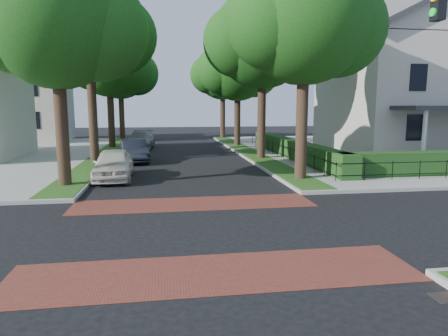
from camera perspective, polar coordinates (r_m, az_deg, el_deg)
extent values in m
plane|color=black|center=(12.09, -3.16, -8.74)|extent=(120.00, 120.00, 0.00)
cube|color=gray|center=(36.94, 25.33, 2.43)|extent=(30.00, 30.00, 0.15)
cube|color=maroon|center=(15.16, -4.32, -5.10)|extent=(9.00, 2.20, 0.01)
cube|color=maroon|center=(9.10, -1.18, -14.75)|extent=(9.00, 2.20, 0.01)
cube|color=#294F16|center=(31.44, 3.34, 2.45)|extent=(1.60, 29.80, 0.02)
cube|color=#294F16|center=(31.08, -16.56, 2.02)|extent=(1.60, 29.80, 0.02)
cylinder|color=black|center=(19.61, 11.13, 9.19)|extent=(0.56, 0.56, 7.35)
sphere|color=#1A3E11|center=(20.02, 11.48, 20.37)|extent=(6.20, 6.20, 6.20)
sphere|color=#1A3E11|center=(20.84, 15.80, 18.63)|extent=(4.65, 4.65, 4.65)
sphere|color=#1A3E11|center=(19.32, 7.06, 20.00)|extent=(4.34, 4.34, 4.34)
sphere|color=#1A3E11|center=(21.59, 10.29, 20.89)|extent=(4.03, 4.03, 4.03)
cylinder|color=black|center=(27.28, 5.42, 9.53)|extent=(0.56, 0.56, 7.70)
sphere|color=#1A3E11|center=(27.63, 5.55, 18.00)|extent=(6.60, 6.60, 6.60)
sphere|color=#1A3E11|center=(28.34, 9.10, 16.88)|extent=(4.95, 4.95, 4.95)
sphere|color=#1A3E11|center=(27.05, 2.09, 17.59)|extent=(4.62, 4.62, 4.62)
sphere|color=#1A3E11|center=(29.32, 4.94, 18.46)|extent=(4.29, 4.29, 4.29)
cylinder|color=black|center=(36.08, 1.92, 8.55)|extent=(0.56, 0.56, 6.65)
sphere|color=#1A3E11|center=(36.23, 1.95, 14.12)|extent=(5.80, 5.80, 5.80)
sphere|color=#1A3E11|center=(36.81, 4.37, 13.39)|extent=(4.35, 4.35, 4.35)
sphere|color=#1A3E11|center=(35.77, -0.34, 13.71)|extent=(4.06, 4.06, 4.06)
sphere|color=#1A3E11|center=(37.72, 1.69, 14.67)|extent=(3.77, 3.77, 3.77)
cylinder|color=black|center=(44.96, -0.19, 8.83)|extent=(0.56, 0.56, 7.00)
sphere|color=#1A3E11|center=(45.11, -0.19, 13.53)|extent=(6.00, 6.00, 6.00)
sphere|color=#1A3E11|center=(45.64, 1.85, 12.97)|extent=(4.50, 4.50, 4.50)
sphere|color=#1A3E11|center=(44.69, -2.11, 13.19)|extent=(4.20, 4.20, 4.20)
sphere|color=#1A3E11|center=(46.64, -0.35, 14.00)|extent=(3.90, 3.90, 3.90)
cylinder|color=black|center=(19.00, -22.32, 8.19)|extent=(0.56, 0.56, 7.00)
sphere|color=#1A3E11|center=(19.36, -23.00, 19.19)|extent=(6.00, 6.00, 6.00)
sphere|color=#1A3E11|center=(19.26, -17.68, 18.30)|extent=(4.50, 4.50, 4.50)
sphere|color=#1A3E11|center=(19.51, -27.58, 17.91)|extent=(4.20, 4.20, 4.20)
sphere|color=#1A3E11|center=(20.87, -21.73, 19.85)|extent=(3.90, 3.90, 3.90)
cylinder|color=black|center=(26.85, -18.35, 9.51)|extent=(0.56, 0.56, 8.05)
sphere|color=#1A3E11|center=(27.27, -18.81, 18.48)|extent=(6.40, 6.40, 6.40)
sphere|color=#1A3E11|center=(27.26, -14.82, 17.80)|extent=(4.80, 4.80, 4.80)
sphere|color=#1A3E11|center=(27.33, -22.32, 17.63)|extent=(4.48, 4.48, 4.48)
sphere|color=#1A3E11|center=(28.89, -18.07, 18.95)|extent=(4.16, 4.16, 4.16)
cylinder|color=black|center=(35.75, -15.89, 8.39)|extent=(0.56, 0.56, 6.86)
sphere|color=#1A3E11|center=(35.93, -16.14, 14.18)|extent=(5.60, 5.60, 5.60)
sphere|color=#1A3E11|center=(36.03, -13.55, 13.62)|extent=(4.20, 4.20, 4.20)
sphere|color=#1A3E11|center=(35.90, -18.44, 13.60)|extent=(3.92, 3.92, 3.92)
sphere|color=#1A3E11|center=(37.35, -15.73, 14.75)|extent=(3.64, 3.64, 3.64)
cylinder|color=black|center=(44.69, -14.45, 8.65)|extent=(0.56, 0.56, 7.14)
sphere|color=#1A3E11|center=(44.86, -14.64, 13.47)|extent=(6.20, 6.20, 6.20)
sphere|color=#1A3E11|center=(44.99, -12.36, 13.02)|extent=(4.65, 4.65, 4.65)
sphere|color=#1A3E11|center=(44.82, -16.67, 13.00)|extent=(4.34, 4.34, 4.34)
sphere|color=#1A3E11|center=(46.43, -14.33, 13.93)|extent=(4.03, 4.03, 4.03)
cube|color=#1B3A14|center=(28.04, 9.69, 2.77)|extent=(1.00, 18.00, 1.20)
cube|color=beige|center=(33.16, 25.79, 8.83)|extent=(12.00, 10.00, 8.00)
cylinder|color=white|center=(24.94, 26.68, 4.11)|extent=(0.24, 0.24, 3.00)
cube|color=beige|center=(45.81, -27.21, 7.55)|extent=(9.00, 8.00, 6.50)
cube|color=maroon|center=(43.75, -24.91, 14.36)|extent=(0.80, 0.80, 3.64)
cylinder|color=#0CB226|center=(10.69, 27.66, 19.11)|extent=(0.05, 0.18, 0.18)
imported|color=silver|center=(20.71, -15.53, 0.54)|extent=(1.95, 4.60, 1.55)
imported|color=black|center=(26.99, -12.72, 2.43)|extent=(2.28, 4.69, 1.48)
imported|color=gray|center=(35.10, -11.85, 3.92)|extent=(2.51, 5.38, 1.52)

